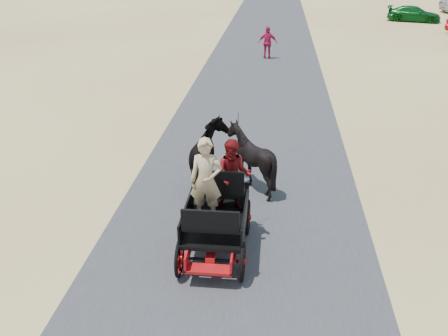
# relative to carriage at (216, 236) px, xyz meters

# --- Properties ---
(ground) EXTENTS (140.00, 140.00, 0.00)m
(ground) POSITION_rel_carriage_xyz_m (0.37, 1.21, -0.36)
(ground) COLOR tan
(road) EXTENTS (6.00, 140.00, 0.01)m
(road) POSITION_rel_carriage_xyz_m (0.37, 1.21, -0.35)
(road) COLOR #38383A
(road) RESTS_ON ground
(carriage) EXTENTS (1.30, 2.40, 0.72)m
(carriage) POSITION_rel_carriage_xyz_m (0.00, 0.00, 0.00)
(carriage) COLOR black
(carriage) RESTS_ON ground
(horse_left) EXTENTS (0.91, 2.01, 1.70)m
(horse_left) POSITION_rel_carriage_xyz_m (-0.55, 3.00, 0.49)
(horse_left) COLOR black
(horse_left) RESTS_ON ground
(horse_right) EXTENTS (1.37, 1.54, 1.70)m
(horse_right) POSITION_rel_carriage_xyz_m (0.55, 3.00, 0.49)
(horse_right) COLOR black
(horse_right) RESTS_ON ground
(driver_man) EXTENTS (0.66, 0.43, 1.80)m
(driver_man) POSITION_rel_carriage_xyz_m (-0.20, 0.05, 1.26)
(driver_man) COLOR tan
(driver_man) RESTS_ON carriage
(passenger_woman) EXTENTS (0.77, 0.60, 1.58)m
(passenger_woman) POSITION_rel_carriage_xyz_m (0.30, 0.60, 1.15)
(passenger_woman) COLOR #660C0F
(passenger_woman) RESTS_ON carriage
(pedestrian) EXTENTS (1.02, 0.45, 1.73)m
(pedestrian) POSITION_rel_carriage_xyz_m (0.59, 18.71, 0.50)
(pedestrian) COLOR #B41444
(pedestrian) RESTS_ON ground
(car_c) EXTENTS (4.34, 2.76, 1.17)m
(car_c) POSITION_rel_carriage_xyz_m (11.74, 33.31, 0.23)
(car_c) COLOR #0C4C19
(car_c) RESTS_ON ground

